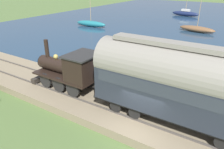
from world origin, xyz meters
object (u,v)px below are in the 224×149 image
steam_locomotive (72,68)px  passenger_coach (184,84)px  sailboat_teal (91,24)px  rowboat_far_out (99,58)px  sailboat_navy (185,13)px  rowboat_off_pier (196,80)px  rowboat_mid_harbor (148,57)px  sailboat_brown (197,29)px  rowboat_near_shore (68,66)px

steam_locomotive → passenger_coach: 8.08m
sailboat_teal → rowboat_far_out: size_ratio=2.37×
steam_locomotive → sailboat_navy: (44.20, 3.89, -1.69)m
steam_locomotive → sailboat_navy: size_ratio=0.69×
rowboat_off_pier → rowboat_mid_harbor: bearing=47.6°
sailboat_brown → passenger_coach: bearing=-159.6°
steam_locomotive → rowboat_off_pier: bearing=-42.8°
passenger_coach → sailboat_brown: size_ratio=1.34×
sailboat_brown → steam_locomotive: bearing=-175.9°
steam_locomotive → rowboat_near_shore: steam_locomotive is taller
rowboat_off_pier → sailboat_teal: bearing=42.0°
steam_locomotive → passenger_coach: (0.00, -8.03, 0.87)m
passenger_coach → sailboat_teal: (21.91, 23.33, -2.66)m
passenger_coach → rowboat_near_shore: passenger_coach is taller
steam_locomotive → sailboat_brown: size_ratio=0.71×
rowboat_far_out → sailboat_navy: bearing=-30.3°
rowboat_near_shore → rowboat_mid_harbor: bearing=-64.7°
steam_locomotive → rowboat_far_out: bearing=22.7°
rowboat_mid_harbor → rowboat_far_out: 5.49m
passenger_coach → rowboat_off_pier: passenger_coach is taller
rowboat_near_shore → rowboat_off_pier: 12.25m
steam_locomotive → sailboat_brown: sailboat_brown is taller
sailboat_teal → sailboat_brown: (6.09, -17.88, -0.03)m
sailboat_brown → rowboat_far_out: size_ratio=2.91×
passenger_coach → rowboat_near_shore: bearing=71.9°
sailboat_navy → rowboat_near_shore: sailboat_navy is taller
sailboat_brown → sailboat_navy: bearing=31.1°
rowboat_far_out → steam_locomotive: bearing=171.5°
rowboat_off_pier → steam_locomotive: bearing=121.2°
steam_locomotive → sailboat_teal: size_ratio=0.87×
sailboat_navy → passenger_coach: bearing=-159.3°
steam_locomotive → sailboat_brown: bearing=-5.3°
steam_locomotive → rowboat_mid_harbor: 11.06m
sailboat_navy → rowboat_mid_harbor: bearing=-165.5°
passenger_coach → rowboat_far_out: size_ratio=3.91×
sailboat_teal → sailboat_navy: bearing=-30.6°
sailboat_teal → rowboat_far_out: bearing=-143.1°
sailboat_teal → rowboat_mid_harbor: bearing=-127.3°
sailboat_teal → rowboat_off_pier: size_ratio=2.08×
sailboat_navy → rowboat_mid_harbor: sailboat_navy is taller
sailboat_teal → rowboat_off_pier: 26.58m
rowboat_far_out → sailboat_brown: bearing=-47.4°
rowboat_near_shore → rowboat_off_pier: bearing=-96.1°
sailboat_teal → rowboat_off_pier: bearing=-125.5°
sailboat_navy → sailboat_brown: sailboat_navy is taller
passenger_coach → sailboat_teal: bearing=46.8°
rowboat_mid_harbor → rowboat_off_pier: size_ratio=0.80×
rowboat_off_pier → sailboat_navy: bearing=1.0°
rowboat_far_out → sailboat_teal: bearing=9.2°
sailboat_navy → sailboat_brown: 17.45m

